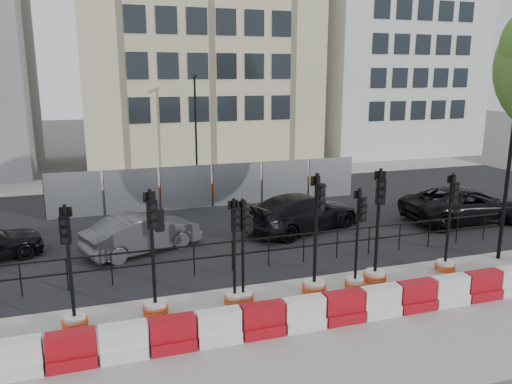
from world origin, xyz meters
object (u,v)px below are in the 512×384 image
object	(u,v)px
traffic_signal_a	(73,306)
car_c	(302,212)
traffic_signal_h	(446,253)
traffic_signal_d	(244,280)
lamp_post_near	(510,164)

from	to	relation	value
traffic_signal_a	car_c	world-z (taller)	traffic_signal_a
traffic_signal_h	car_c	bearing A→B (deg)	120.14
traffic_signal_a	traffic_signal_d	bearing A→B (deg)	12.46
lamp_post_near	traffic_signal_a	xyz separation A→B (m)	(-13.27, -0.66, -2.58)
lamp_post_near	traffic_signal_h	bearing A→B (deg)	-169.95
traffic_signal_a	car_c	bearing A→B (deg)	45.38
traffic_signal_h	car_c	distance (m)	5.92
lamp_post_near	traffic_signal_d	xyz separation A→B (m)	(-9.02, -0.58, -2.53)
traffic_signal_d	car_c	world-z (taller)	traffic_signal_d
lamp_post_near	car_c	distance (m)	7.44
lamp_post_near	traffic_signal_d	size ratio (longest dim) A/B	2.06
lamp_post_near	traffic_signal_a	world-z (taller)	lamp_post_near
traffic_signal_a	traffic_signal_h	xyz separation A→B (m)	(10.77, 0.22, 0.01)
traffic_signal_d	traffic_signal_h	xyz separation A→B (m)	(6.53, 0.14, -0.04)
car_c	traffic_signal_h	bearing A→B (deg)	-174.76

